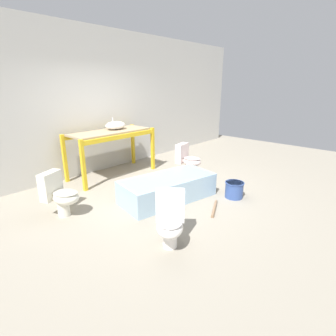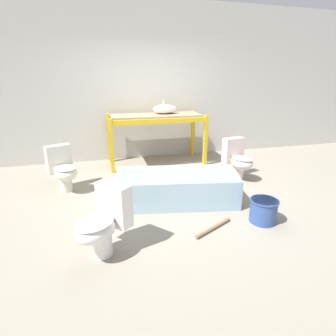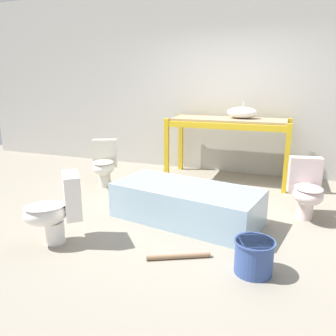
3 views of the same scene
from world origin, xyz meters
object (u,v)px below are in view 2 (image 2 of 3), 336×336
bathtub_main (176,185)px  toilet_extra (63,169)px  bucket_white (263,210)px  toilet_near (103,222)px  toilet_far (238,159)px  sink_basin (165,109)px

bathtub_main → toilet_extra: size_ratio=2.56×
bathtub_main → bucket_white: 1.22m
toilet_near → toilet_far: 2.82m
sink_basin → bucket_white: sink_basin is taller
toilet_far → toilet_near: bearing=-156.2°
bathtub_main → bucket_white: (0.88, -0.85, -0.08)m
bucket_white → toilet_extra: bearing=145.9°
bucket_white → sink_basin: bearing=101.4°
sink_basin → toilet_near: (-1.36, -2.89, -0.75)m
toilet_extra → toilet_near: bearing=-97.2°
sink_basin → toilet_near: bearing=-115.3°
toilet_near → toilet_extra: 1.89m
toilet_near → bucket_white: 1.93m
bathtub_main → bucket_white: size_ratio=5.25×
toilet_near → bathtub_main: bearing=93.0°
sink_basin → bucket_white: (0.55, -2.75, -0.95)m
toilet_near → toilet_extra: (-0.55, 1.81, 0.00)m
sink_basin → bathtub_main: sink_basin is taller
bathtub_main → toilet_near: (-1.04, -0.99, 0.12)m
bathtub_main → toilet_extra: (-1.59, 0.82, 0.12)m
bathtub_main → bucket_white: bearing=-33.5°
toilet_extra → bucket_white: 2.99m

